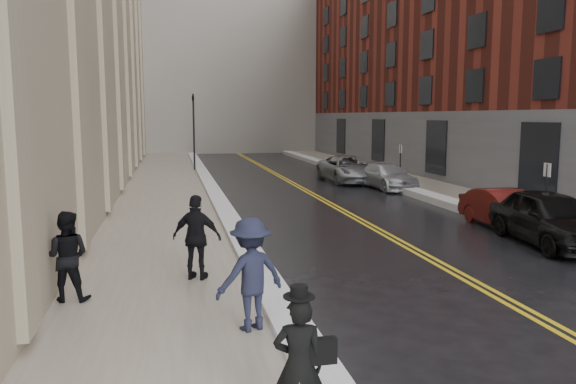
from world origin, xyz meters
name	(u,v)px	position (x,y,z in m)	size (l,w,h in m)	color
ground	(433,345)	(0.00, 0.00, 0.00)	(160.00, 160.00, 0.00)	black
sidewalk_left	(164,203)	(-4.50, 16.00, 0.07)	(4.00, 64.00, 0.15)	gray
sidewalk_right	(455,194)	(9.00, 16.00, 0.07)	(3.00, 64.00, 0.15)	gray
lane_stripe_a	(320,200)	(2.38, 16.00, 0.00)	(0.12, 64.00, 0.01)	gold
lane_stripe_b	(325,200)	(2.62, 16.00, 0.00)	(0.12, 64.00, 0.01)	gold
snow_ridge_left	(218,200)	(-2.20, 16.00, 0.13)	(0.70, 60.80, 0.26)	white
snow_ridge_right	(419,194)	(7.15, 16.00, 0.15)	(0.85, 60.80, 0.30)	white
building_right	(533,28)	(17.50, 23.00, 9.00)	(14.00, 50.00, 18.00)	maroon
traffic_signal	(194,126)	(-2.60, 30.00, 3.08)	(0.18, 0.15, 5.20)	black
parking_sign_near	(546,189)	(7.90, 8.00, 1.36)	(0.06, 0.35, 2.23)	black
parking_sign_far	(400,161)	(7.90, 20.00, 1.36)	(0.06, 0.35, 2.23)	black
car_black	(550,218)	(6.63, 6.04, 0.81)	(1.91, 4.74, 1.61)	black
car_maroon	(505,209)	(6.80, 8.53, 0.65)	(1.37, 3.93, 1.30)	#4F110E
car_silver_near	(387,176)	(6.80, 19.07, 0.65)	(1.81, 4.45, 1.29)	#B5B8BE
car_silver_far	(348,169)	(5.74, 22.37, 0.74)	(2.46, 5.33, 1.48)	#96989D
pedestrian_main	(299,365)	(-2.80, -2.26, 0.95)	(0.59, 0.38, 1.61)	black
pedestrian_a	(67,256)	(-6.20, 3.19, 1.04)	(0.87, 0.67, 1.78)	black
pedestrian_b	(251,274)	(-2.90, 0.96, 1.11)	(1.24, 0.71, 1.92)	#1B1D30
pedestrian_c	(197,237)	(-3.64, 4.13, 1.10)	(1.11, 0.46, 1.89)	black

